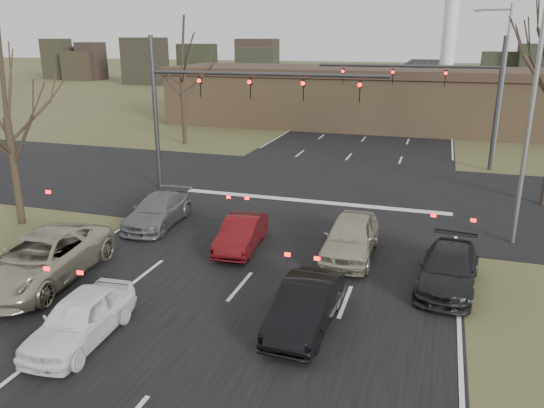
{
  "coord_description": "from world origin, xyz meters",
  "views": [
    {
      "loc": [
        5.81,
        -11.79,
        7.84
      ],
      "look_at": [
        0.16,
        5.98,
        2.0
      ],
      "focal_mm": 35.0,
      "sensor_mm": 36.0,
      "label": 1
    }
  ],
  "objects_px": {
    "car_black_hatch": "(305,306)",
    "car_red_ahead": "(241,233)",
    "car_grey_ahead": "(158,211)",
    "car_charcoal_sedan": "(448,269)",
    "car_white_sedan": "(80,318)",
    "streetlight_right_far": "(501,74)",
    "mast_arm_near": "(212,96)",
    "car_silver_suv": "(41,259)",
    "car_silver_ahead": "(350,237)",
    "building": "(398,98)",
    "mast_arm_far": "(450,87)",
    "streetlight_right_near": "(527,102)"
  },
  "relations": [
    {
      "from": "mast_arm_near",
      "to": "car_charcoal_sedan",
      "type": "height_order",
      "value": "mast_arm_near"
    },
    {
      "from": "mast_arm_near",
      "to": "car_white_sedan",
      "type": "height_order",
      "value": "mast_arm_near"
    },
    {
      "from": "car_silver_suv",
      "to": "car_grey_ahead",
      "type": "relative_size",
      "value": 1.3
    },
    {
      "from": "car_charcoal_sedan",
      "to": "car_red_ahead",
      "type": "xyz_separation_m",
      "value": [
        -7.66,
        1.1,
        -0.02
      ]
    },
    {
      "from": "car_silver_suv",
      "to": "car_silver_ahead",
      "type": "xyz_separation_m",
      "value": [
        9.5,
        5.27,
        -0.03
      ]
    },
    {
      "from": "car_silver_suv",
      "to": "car_silver_ahead",
      "type": "relative_size",
      "value": 1.28
    },
    {
      "from": "car_red_ahead",
      "to": "car_black_hatch",
      "type": "bearing_deg",
      "value": -57.66
    },
    {
      "from": "building",
      "to": "car_charcoal_sedan",
      "type": "distance_m",
      "value": 33.28
    },
    {
      "from": "building",
      "to": "car_silver_ahead",
      "type": "xyz_separation_m",
      "value": [
        1.0,
        -31.31,
        -1.89
      ]
    },
    {
      "from": "mast_arm_far",
      "to": "car_white_sedan",
      "type": "relative_size",
      "value": 2.86
    },
    {
      "from": "mast_arm_near",
      "to": "car_silver_suv",
      "type": "xyz_separation_m",
      "value": [
        -1.27,
        -11.58,
        -4.27
      ]
    },
    {
      "from": "streetlight_right_far",
      "to": "car_silver_ahead",
      "type": "height_order",
      "value": "streetlight_right_far"
    },
    {
      "from": "car_charcoal_sedan",
      "to": "car_white_sedan",
      "type": "bearing_deg",
      "value": -140.32
    },
    {
      "from": "mast_arm_near",
      "to": "car_silver_suv",
      "type": "bearing_deg",
      "value": -96.26
    },
    {
      "from": "car_black_hatch",
      "to": "car_red_ahead",
      "type": "distance_m",
      "value": 6.29
    },
    {
      "from": "streetlight_right_far",
      "to": "car_red_ahead",
      "type": "bearing_deg",
      "value": -116.72
    },
    {
      "from": "streetlight_right_near",
      "to": "car_white_sedan",
      "type": "distance_m",
      "value": 17.04
    },
    {
      "from": "car_silver_suv",
      "to": "car_black_hatch",
      "type": "relative_size",
      "value": 1.43
    },
    {
      "from": "car_white_sedan",
      "to": "streetlight_right_near",
      "type": "bearing_deg",
      "value": 40.47
    },
    {
      "from": "mast_arm_far",
      "to": "car_charcoal_sedan",
      "type": "distance_m",
      "value": 18.44
    },
    {
      "from": "mast_arm_near",
      "to": "car_white_sedan",
      "type": "distance_m",
      "value": 15.14
    },
    {
      "from": "car_silver_suv",
      "to": "streetlight_right_far",
      "type": "bearing_deg",
      "value": 52.99
    },
    {
      "from": "streetlight_right_far",
      "to": "car_red_ahead",
      "type": "height_order",
      "value": "streetlight_right_far"
    },
    {
      "from": "car_black_hatch",
      "to": "car_white_sedan",
      "type": "bearing_deg",
      "value": -154.37
    },
    {
      "from": "car_grey_ahead",
      "to": "car_silver_suv",
      "type": "bearing_deg",
      "value": -102.3
    },
    {
      "from": "car_red_ahead",
      "to": "mast_arm_near",
      "type": "bearing_deg",
      "value": 115.76
    },
    {
      "from": "building",
      "to": "car_grey_ahead",
      "type": "xyz_separation_m",
      "value": [
        -7.61,
        -30.35,
        -2.02
      ]
    },
    {
      "from": "mast_arm_near",
      "to": "streetlight_right_far",
      "type": "xyz_separation_m",
      "value": [
        14.55,
        14.0,
        0.51
      ]
    },
    {
      "from": "mast_arm_far",
      "to": "car_black_hatch",
      "type": "distance_m",
      "value": 22.51
    },
    {
      "from": "car_silver_ahead",
      "to": "streetlight_right_near",
      "type": "bearing_deg",
      "value": 28.81
    },
    {
      "from": "building",
      "to": "car_grey_ahead",
      "type": "distance_m",
      "value": 31.35
    },
    {
      "from": "streetlight_right_far",
      "to": "car_white_sedan",
      "type": "distance_m",
      "value": 31.23
    },
    {
      "from": "mast_arm_near",
      "to": "car_white_sedan",
      "type": "xyz_separation_m",
      "value": [
        2.29,
        -14.3,
        -4.41
      ]
    },
    {
      "from": "mast_arm_near",
      "to": "car_grey_ahead",
      "type": "bearing_deg",
      "value": -94.05
    },
    {
      "from": "streetlight_right_near",
      "to": "car_white_sedan",
      "type": "xyz_separation_m",
      "value": [
        -11.76,
        -11.3,
        -4.92
      ]
    },
    {
      "from": "mast_arm_near",
      "to": "car_silver_suv",
      "type": "height_order",
      "value": "mast_arm_near"
    },
    {
      "from": "mast_arm_far",
      "to": "streetlight_right_far",
      "type": "relative_size",
      "value": 1.11
    },
    {
      "from": "car_black_hatch",
      "to": "car_red_ahead",
      "type": "relative_size",
      "value": 1.08
    },
    {
      "from": "car_black_hatch",
      "to": "car_red_ahead",
      "type": "xyz_separation_m",
      "value": [
        -3.83,
        5.0,
        -0.05
      ]
    },
    {
      "from": "car_red_ahead",
      "to": "car_silver_ahead",
      "type": "height_order",
      "value": "car_silver_ahead"
    },
    {
      "from": "building",
      "to": "car_charcoal_sedan",
      "type": "relative_size",
      "value": 9.69
    },
    {
      "from": "car_red_ahead",
      "to": "car_white_sedan",
      "type": "bearing_deg",
      "value": -108.49
    },
    {
      "from": "car_white_sedan",
      "to": "car_black_hatch",
      "type": "bearing_deg",
      "value": 20.56
    },
    {
      "from": "car_grey_ahead",
      "to": "car_black_hatch",
      "type": "bearing_deg",
      "value": -42.11
    },
    {
      "from": "car_grey_ahead",
      "to": "streetlight_right_far",
      "type": "bearing_deg",
      "value": 48.2
    },
    {
      "from": "car_silver_suv",
      "to": "car_charcoal_sedan",
      "type": "bearing_deg",
      "value": 10.47
    },
    {
      "from": "building",
      "to": "streetlight_right_near",
      "type": "xyz_separation_m",
      "value": [
        6.82,
        -28.0,
        2.92
      ]
    },
    {
      "from": "streetlight_right_far",
      "to": "car_charcoal_sedan",
      "type": "bearing_deg",
      "value": -97.34
    },
    {
      "from": "mast_arm_far",
      "to": "streetlight_right_far",
      "type": "height_order",
      "value": "streetlight_right_far"
    },
    {
      "from": "car_silver_suv",
      "to": "car_red_ahead",
      "type": "height_order",
      "value": "car_silver_suv"
    }
  ]
}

